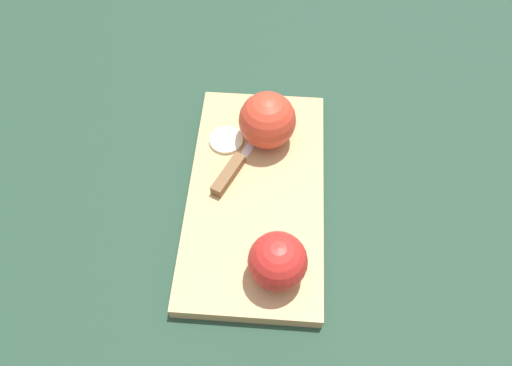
# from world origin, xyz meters

# --- Properties ---
(ground_plane) EXTENTS (4.00, 4.00, 0.00)m
(ground_plane) POSITION_xyz_m (0.00, 0.00, 0.00)
(ground_plane) COLOR #1E3828
(cutting_board) EXTENTS (0.42, 0.28, 0.02)m
(cutting_board) POSITION_xyz_m (0.00, 0.00, 0.01)
(cutting_board) COLOR tan
(cutting_board) RESTS_ON ground_plane
(apple_half_left) EXTENTS (0.08, 0.08, 0.08)m
(apple_half_left) POSITION_xyz_m (-0.12, -0.06, 0.06)
(apple_half_left) COLOR red
(apple_half_left) RESTS_ON cutting_board
(apple_half_right) EXTENTS (0.09, 0.09, 0.09)m
(apple_half_right) POSITION_xyz_m (0.10, 0.01, 0.07)
(apple_half_right) COLOR red
(apple_half_right) RESTS_ON cutting_board
(knife) EXTENTS (0.18, 0.06, 0.02)m
(knife) POSITION_xyz_m (0.02, 0.04, 0.03)
(knife) COLOR silver
(knife) RESTS_ON cutting_board
(apple_slice) EXTENTS (0.05, 0.05, 0.01)m
(apple_slice) POSITION_xyz_m (0.08, 0.07, 0.03)
(apple_slice) COLOR beige
(apple_slice) RESTS_ON cutting_board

